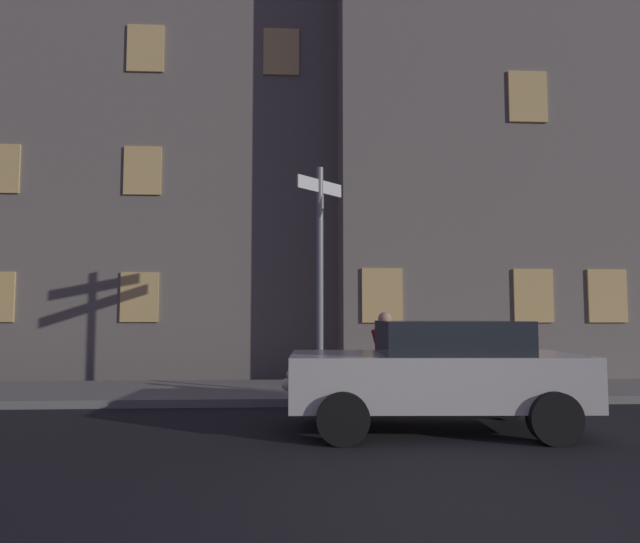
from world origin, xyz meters
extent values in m
plane|color=black|center=(0.00, 0.00, 0.00)|extent=(80.00, 80.00, 0.00)
cube|color=gray|center=(0.00, 7.00, 0.07)|extent=(40.00, 2.99, 0.14)
cylinder|color=gray|center=(-0.89, 6.04, 2.22)|extent=(0.12, 0.12, 4.15)
cube|color=white|center=(-0.89, 6.04, 3.94)|extent=(0.87, 0.87, 0.24)
cube|color=white|center=(-0.89, 6.04, 3.48)|extent=(0.03, 1.69, 0.24)
cube|color=beige|center=(0.50, 3.37, 0.69)|extent=(3.94, 1.96, 0.68)
cube|color=#23282D|center=(0.71, 3.36, 1.26)|extent=(1.92, 1.71, 0.44)
cylinder|color=black|center=(-0.82, 2.55, 0.32)|extent=(0.65, 0.25, 0.64)
cylinder|color=black|center=(-0.73, 4.31, 0.32)|extent=(0.65, 0.25, 0.64)
cylinder|color=black|center=(1.73, 2.42, 0.32)|extent=(0.65, 0.25, 0.64)
cylinder|color=black|center=(1.81, 4.19, 0.32)|extent=(0.65, 0.25, 0.64)
sphere|color=#F9EFCC|center=(-1.48, 2.86, 0.69)|extent=(0.16, 0.16, 0.16)
sphere|color=#F9EFCC|center=(-1.42, 4.06, 0.69)|extent=(0.16, 0.16, 0.16)
torus|color=black|center=(-0.56, 4.72, 0.36)|extent=(0.72, 0.16, 0.72)
torus|color=black|center=(0.53, 4.88, 0.36)|extent=(0.72, 0.16, 0.72)
cylinder|color=black|center=(-0.01, 4.80, 0.61)|extent=(1.00, 0.19, 0.04)
cylinder|color=maroon|center=(0.09, 4.81, 1.08)|extent=(0.49, 0.38, 0.61)
sphere|color=tan|center=(0.09, 4.81, 1.50)|extent=(0.22, 0.22, 0.22)
cylinder|color=black|center=(0.05, 4.72, 0.58)|extent=(0.36, 0.17, 0.55)
cylinder|color=black|center=(0.02, 4.89, 0.58)|extent=(0.36, 0.17, 0.55)
cube|color=slate|center=(-5.04, 14.09, 10.80)|extent=(10.14, 8.82, 21.60)
cube|color=#F2C672|center=(-5.04, 9.65, 2.00)|extent=(0.90, 0.06, 1.20)
cube|color=#F2C672|center=(-8.42, 9.65, 5.10)|extent=(0.90, 0.06, 1.20)
cube|color=#F2C672|center=(-5.04, 9.65, 5.10)|extent=(0.90, 0.06, 1.20)
cube|color=#F2C672|center=(-5.04, 9.65, 8.20)|extent=(0.90, 0.06, 1.20)
cube|color=#F2C672|center=(-1.67, 9.65, 8.20)|extent=(0.90, 0.06, 1.20)
cube|color=slate|center=(4.03, 12.68, 10.68)|extent=(8.56, 8.92, 21.37)
cube|color=#F2C672|center=(0.61, 8.19, 2.00)|extent=(0.90, 0.06, 1.20)
cube|color=#F2C672|center=(4.03, 8.19, 2.00)|extent=(0.90, 0.06, 1.20)
cube|color=#F2C672|center=(5.74, 8.19, 2.00)|extent=(0.90, 0.06, 1.20)
cube|color=#F2C672|center=(4.03, 8.19, 6.59)|extent=(0.90, 0.06, 1.20)
camera|label=1|loc=(-1.49, -4.43, 1.54)|focal=32.32mm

